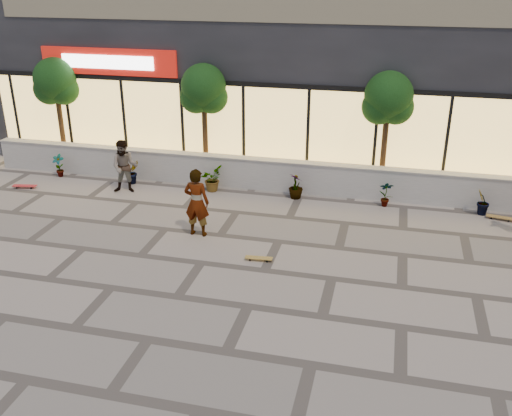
% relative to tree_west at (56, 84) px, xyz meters
% --- Properties ---
extents(ground, '(80.00, 80.00, 0.00)m').
position_rel_tree_west_xyz_m(ground, '(9.00, -7.70, -2.99)').
color(ground, '#9E9389').
rests_on(ground, ground).
extents(planter_wall, '(22.00, 0.42, 1.04)m').
position_rel_tree_west_xyz_m(planter_wall, '(9.00, -0.70, -2.46)').
color(planter_wall, silver).
rests_on(planter_wall, ground).
extents(retail_building, '(24.00, 9.17, 8.50)m').
position_rel_tree_west_xyz_m(retail_building, '(9.00, 4.79, 1.26)').
color(retail_building, black).
rests_on(retail_building, ground).
extents(shrub_a, '(0.43, 0.29, 0.81)m').
position_rel_tree_west_xyz_m(shrub_a, '(0.50, -1.25, -2.58)').
color(shrub_a, '#133410').
rests_on(shrub_a, ground).
extents(shrub_b, '(0.57, 0.57, 0.81)m').
position_rel_tree_west_xyz_m(shrub_b, '(3.30, -1.25, -2.58)').
color(shrub_b, '#133410').
rests_on(shrub_b, ground).
extents(shrub_c, '(0.68, 0.77, 0.81)m').
position_rel_tree_west_xyz_m(shrub_c, '(6.10, -1.25, -2.58)').
color(shrub_c, '#133410').
rests_on(shrub_c, ground).
extents(shrub_d, '(0.64, 0.64, 0.81)m').
position_rel_tree_west_xyz_m(shrub_d, '(8.90, -1.25, -2.58)').
color(shrub_d, '#133410').
rests_on(shrub_d, ground).
extents(shrub_e, '(0.46, 0.35, 0.81)m').
position_rel_tree_west_xyz_m(shrub_e, '(11.70, -1.25, -2.58)').
color(shrub_e, '#133410').
rests_on(shrub_e, ground).
extents(shrub_f, '(0.55, 0.57, 0.81)m').
position_rel_tree_west_xyz_m(shrub_f, '(14.50, -1.25, -2.58)').
color(shrub_f, '#133410').
rests_on(shrub_f, ground).
extents(tree_west, '(1.60, 1.50, 3.92)m').
position_rel_tree_west_xyz_m(tree_west, '(0.00, 0.00, 0.00)').
color(tree_west, '#442F18').
rests_on(tree_west, ground).
extents(tree_midwest, '(1.60, 1.50, 3.92)m').
position_rel_tree_west_xyz_m(tree_midwest, '(5.50, 0.00, 0.00)').
color(tree_midwest, '#442F18').
rests_on(tree_midwest, ground).
extents(tree_mideast, '(1.60, 1.50, 3.92)m').
position_rel_tree_west_xyz_m(tree_mideast, '(11.50, 0.00, 0.00)').
color(tree_mideast, '#442F18').
rests_on(tree_mideast, ground).
extents(skater_center, '(0.71, 0.48, 1.91)m').
position_rel_tree_west_xyz_m(skater_center, '(6.75, -4.53, -2.03)').
color(skater_center, white).
rests_on(skater_center, ground).
extents(skater_left, '(0.98, 0.84, 1.74)m').
position_rel_tree_west_xyz_m(skater_left, '(3.43, -2.04, -2.12)').
color(skater_left, tan).
rests_on(skater_left, ground).
extents(skateboard_center, '(0.71, 0.24, 0.08)m').
position_rel_tree_west_xyz_m(skateboard_center, '(8.74, -5.60, -2.92)').
color(skateboard_center, olive).
rests_on(skateboard_center, ground).
extents(skateboard_left, '(0.82, 0.34, 0.10)m').
position_rel_tree_west_xyz_m(skateboard_left, '(-0.03, -2.55, -2.91)').
color(skateboard_left, '#AF2026').
rests_on(skateboard_left, ground).
extents(skateboard_right_near, '(0.79, 0.34, 0.09)m').
position_rel_tree_west_xyz_m(skateboard_right_near, '(15.01, -1.50, -2.91)').
color(skateboard_right_near, olive).
rests_on(skateboard_right_near, ground).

